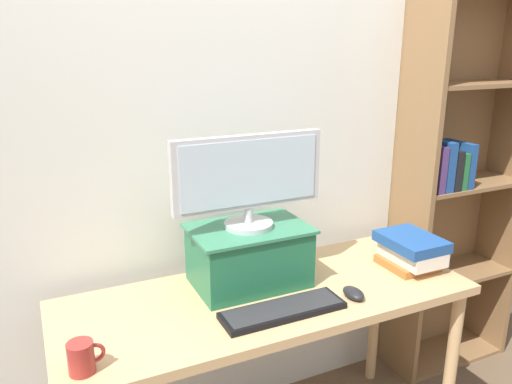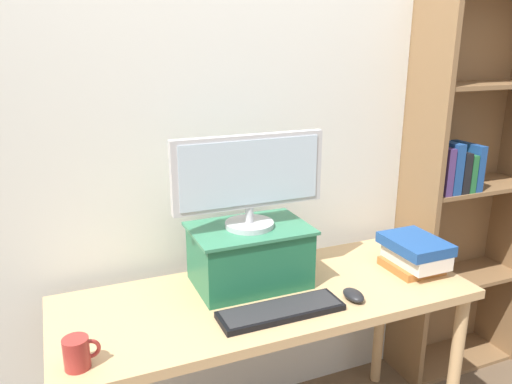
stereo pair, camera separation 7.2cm
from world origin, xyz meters
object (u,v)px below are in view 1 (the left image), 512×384
Objects in this scene: keyboard at (283,310)px; bookshelf_unit at (455,182)px; computer_monitor at (249,177)px; coffee_mug at (82,357)px; computer_mouse at (353,293)px; riser_box at (249,254)px; desk at (267,314)px; book_stack at (411,251)px.

bookshelf_unit is at bearing 18.99° from keyboard.
computer_monitor is 5.53× the size of coffee_mug.
computer_mouse is 0.97× the size of coffee_mug.
keyboard is (0.01, -0.26, -0.42)m from computer_monitor.
riser_box is 1.01× the size of keyboard.
desk is 1.27m from bookshelf_unit.
bookshelf_unit is at bearing 13.67° from coffee_mug.
desk is 0.73m from coffee_mug.
computer_monitor is (-0.00, -0.00, 0.31)m from riser_box.
book_stack is (0.65, -0.05, 0.16)m from desk.
book_stack is at bearing 9.21° from keyboard.
keyboard is 4.19× the size of coffee_mug.
coffee_mug is (-0.96, -0.03, 0.03)m from computer_mouse.
desk is at bearing -75.70° from computer_monitor.
riser_box is at bearing 167.11° from book_stack.
riser_box reaches higher than desk.
bookshelf_unit is 7.51× the size of book_stack.
keyboard is at bearing -170.79° from book_stack.
bookshelf_unit is 0.65m from book_stack.
computer_monitor is at bearing 137.94° from computer_mouse.
riser_box is 0.76× the size of computer_monitor.
desk is 5.95× the size of book_stack.
keyboard is 0.29m from computer_mouse.
book_stack is 2.47× the size of coffee_mug.
coffee_mug is (-1.89, -0.46, -0.18)m from bookshelf_unit.
riser_box reaches higher than keyboard.
book_stack is (0.37, 0.12, 0.05)m from computer_mouse.
book_stack reaches higher than computer_mouse.
bookshelf_unit is at bearing 29.47° from book_stack.
book_stack is at bearing 17.73° from computer_mouse.
keyboard is at bearing -87.40° from computer_monitor.
computer_mouse is (0.30, -0.27, -0.11)m from riser_box.
computer_mouse is at bearing -155.04° from bookshelf_unit.
computer_monitor reaches higher than riser_box.
coffee_mug is (-0.66, -0.30, -0.38)m from computer_monitor.
bookshelf_unit is at bearing 7.26° from computer_monitor.
book_stack reaches higher than keyboard.
keyboard is at bearing -95.80° from desk.
computer_mouse reaches higher than desk.
computer_monitor is at bearing 24.56° from coffee_mug.
bookshelf_unit is 3.36× the size of computer_monitor.
book_stack reaches higher than coffee_mug.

